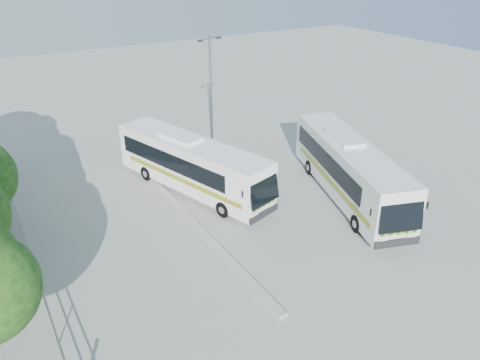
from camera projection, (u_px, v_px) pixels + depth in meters
ground at (251, 229)px, 23.55m from camera, size 100.00×100.00×0.00m
kerb_divider at (193, 222)px, 24.00m from camera, size 0.40×16.00×0.15m
railing at (24, 235)px, 21.72m from camera, size 0.06×22.00×1.00m
coach_main at (192, 164)px, 26.58m from camera, size 5.22×10.98×3.00m
coach_adjacent at (349, 169)px, 25.85m from camera, size 5.64×11.41×3.13m
lamppost at (211, 89)px, 30.88m from camera, size 1.87×0.64×7.74m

